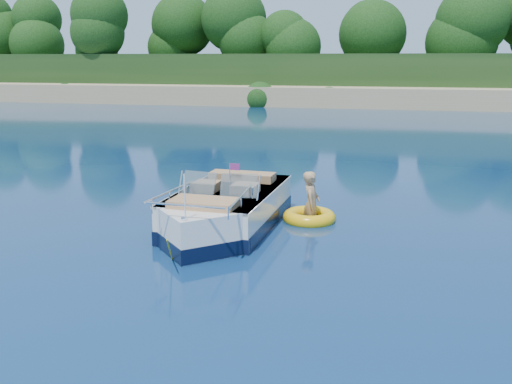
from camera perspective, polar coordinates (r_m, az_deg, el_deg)
ground at (r=10.38m, az=-13.99°, el=-7.93°), size 160.00×160.00×0.00m
shoreline at (r=72.53m, az=9.78°, el=10.96°), size 170.00×59.00×6.00m
treeline at (r=49.82m, az=8.29°, el=15.30°), size 150.00×7.12×8.19m
motorboat at (r=12.50m, az=-3.22°, el=-2.14°), size 2.19×5.67×1.89m
tow_tube at (r=13.27m, az=5.34°, el=-2.52°), size 1.27×1.27×0.32m
boy at (r=13.29m, az=5.51°, el=-2.88°), size 0.42×0.86×1.67m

